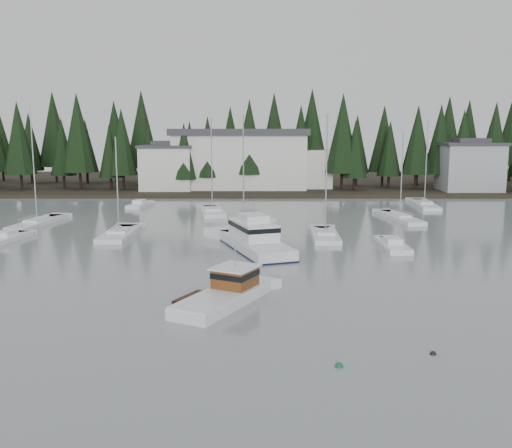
{
  "coord_description": "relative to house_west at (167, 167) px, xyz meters",
  "views": [
    {
      "loc": [
        -1.86,
        -23.47,
        11.38
      ],
      "look_at": [
        -1.92,
        29.61,
        2.5
      ],
      "focal_mm": 40.0,
      "sensor_mm": 36.0,
      "label": 1
    }
  ],
  "objects": [
    {
      "name": "conifer_treeline",
      "position": [
        18.0,
        7.0,
        -4.65
      ],
      "size": [
        200.0,
        22.0,
        20.0
      ],
      "primitive_type": null,
      "color": "black",
      "rests_on": "ground"
    },
    {
      "name": "sailboat_8",
      "position": [
        23.4,
        -43.14,
        -4.58
      ],
      "size": [
        3.03,
        8.76,
        13.45
      ],
      "rotation": [
        0.0,
        0.0,
        1.53
      ],
      "color": "white",
      "rests_on": "ground"
    },
    {
      "name": "runabout_1",
      "position": [
        29.33,
        -48.46,
        -4.52
      ],
      "size": [
        2.27,
        6.9,
        1.42
      ],
      "rotation": [
        0.0,
        0.0,
        1.58
      ],
      "color": "white",
      "rests_on": "ground"
    },
    {
      "name": "sailboat_1",
      "position": [
        -10.24,
        -35.0,
        -4.57
      ],
      "size": [
        3.76,
        10.92,
        14.96
      ],
      "rotation": [
        0.0,
        0.0,
        1.46
      ],
      "color": "white",
      "rests_on": "ground"
    },
    {
      "name": "sailboat_9",
      "position": [
        1.33,
        -42.23,
        -4.6
      ],
      "size": [
        2.96,
        9.29,
        11.1
      ],
      "rotation": [
        0.0,
        0.0,
        1.56
      ],
      "color": "white",
      "rests_on": "ground"
    },
    {
      "name": "far_shore_land",
      "position": [
        18.0,
        18.0,
        -4.65
      ],
      "size": [
        240.0,
        54.0,
        1.0
      ],
      "primitive_type": "cube",
      "color": "black",
      "rests_on": "ground"
    },
    {
      "name": "sailboat_2",
      "position": [
        14.64,
        -37.73,
        -4.58
      ],
      "size": [
        6.47,
        9.4,
        13.39
      ],
      "rotation": [
        0.0,
        0.0,
        1.11
      ],
      "color": "white",
      "rests_on": "ground"
    },
    {
      "name": "house_east_a",
      "position": [
        54.0,
        -1.0,
        0.25
      ],
      "size": [
        10.6,
        8.48,
        9.25
      ],
      "color": "#999EA0",
      "rests_on": "ground"
    },
    {
      "name": "sailboat_7",
      "position": [
        10.08,
        -25.49,
        -4.59
      ],
      "size": [
        4.39,
        9.95,
        13.38
      ],
      "rotation": [
        0.0,
        0.0,
        1.73
      ],
      "color": "white",
      "rests_on": "ground"
    },
    {
      "name": "house_west",
      "position": [
        0.0,
        0.0,
        0.0
      ],
      "size": [
        9.54,
        7.42,
        8.75
      ],
      "color": "silver",
      "rests_on": "ground"
    },
    {
      "name": "sailboat_4",
      "position": [
        34.36,
        -30.95,
        -4.6
      ],
      "size": [
        4.04,
        11.05,
        11.64
      ],
      "rotation": [
        0.0,
        0.0,
        1.72
      ],
      "color": "white",
      "rests_on": "ground"
    },
    {
      "name": "harbor_inn",
      "position": [
        15.04,
        3.34,
        1.12
      ],
      "size": [
        29.5,
        11.5,
        10.9
      ],
      "color": "silver",
      "rests_on": "ground"
    },
    {
      "name": "mooring_buoy_green",
      "position": [
        20.14,
        -76.38,
        -4.65
      ],
      "size": [
        0.43,
        0.43,
        0.43
      ],
      "primitive_type": "sphere",
      "color": "#145933",
      "rests_on": "ground"
    },
    {
      "name": "mooring_buoy_dark",
      "position": [
        25.17,
        -74.84,
        -4.65
      ],
      "size": [
        0.35,
        0.35,
        0.35
      ],
      "primitive_type": "sphere",
      "color": "black",
      "rests_on": "ground"
    },
    {
      "name": "ground",
      "position": [
        18.0,
        -79.0,
        -4.65
      ],
      "size": [
        260.0,
        260.0,
        0.0
      ],
      "primitive_type": "plane",
      "color": "gray",
      "rests_on": "ground"
    },
    {
      "name": "lobster_boat_brown",
      "position": [
        14.0,
        -66.11,
        -4.17
      ],
      "size": [
        6.59,
        8.95,
        4.25
      ],
      "rotation": [
        0.0,
        0.0,
        1.09
      ],
      "color": "white",
      "rests_on": "ground"
    },
    {
      "name": "runabout_0",
      "position": [
        -9.63,
        -44.86,
        -4.52
      ],
      "size": [
        3.29,
        6.69,
        1.42
      ],
      "rotation": [
        0.0,
        0.0,
        1.39
      ],
      "color": "white",
      "rests_on": "ground"
    },
    {
      "name": "cabin_cruiser_center",
      "position": [
        15.96,
        -49.38,
        -3.87
      ],
      "size": [
        7.57,
        12.72,
        5.22
      ],
      "rotation": [
        0.0,
        0.0,
        1.91
      ],
      "color": "white",
      "rests_on": "ground"
    },
    {
      "name": "sailboat_3",
      "position": [
        41.13,
        -18.27,
        -4.59
      ],
      "size": [
        3.32,
        10.74,
        13.26
      ],
      "rotation": [
        0.0,
        0.0,
        1.51
      ],
      "color": "white",
      "rests_on": "ground"
    },
    {
      "name": "runabout_3",
      "position": [
        -1.24,
        -18.87,
        -4.52
      ],
      "size": [
        3.1,
        6.18,
        1.42
      ],
      "rotation": [
        0.0,
        0.0,
        1.41
      ],
      "color": "white",
      "rests_on": "ground"
    }
  ]
}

